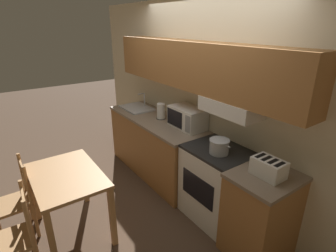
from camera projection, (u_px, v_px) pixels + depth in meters
ground_plane at (197, 183)px, 3.93m from camera, size 16.00×16.00×0.00m
wall_back at (199, 86)px, 3.34m from camera, size 5.52×0.38×2.55m
lower_counter_main at (156, 145)px, 4.08m from camera, size 1.86×0.65×0.91m
lower_counter_right_stub at (260, 215)px, 2.60m from camera, size 0.55×0.65×0.91m
stove_range at (216, 184)px, 3.10m from camera, size 0.72×0.59×0.91m
cooking_pot at (219, 146)px, 2.83m from camera, size 0.30×0.22×0.16m
microwave at (187, 118)px, 3.51m from camera, size 0.52×0.31×0.28m
toaster at (269, 168)px, 2.40m from camera, size 0.30×0.20×0.17m
sink_basin at (137, 108)px, 4.34m from camera, size 0.56×0.41×0.25m
paper_towel_roll at (161, 111)px, 3.85m from camera, size 0.14×0.14×0.23m
dining_table at (67, 184)px, 2.80m from camera, size 0.98×0.67×0.75m
chair_left_of_table at (16, 202)px, 2.84m from camera, size 0.39×0.39×0.90m
chair_right_of_table at (16, 239)px, 2.35m from camera, size 0.40×0.40×0.90m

